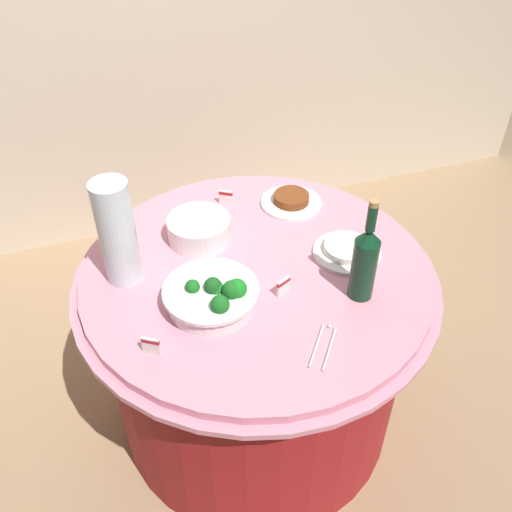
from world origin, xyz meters
name	(u,v)px	position (x,y,z in m)	size (l,w,h in m)	color
ground_plane	(256,408)	(0.00, 0.00, 0.00)	(6.00, 6.00, 0.00)	#9E7F5B
buffet_table	(256,345)	(0.00, 0.00, 0.38)	(1.16, 1.16, 0.74)	maroon
broccoli_bowl	(213,296)	(-0.17, -0.11, 0.78)	(0.28, 0.28, 0.11)	white
plate_stack	(199,229)	(-0.13, 0.21, 0.78)	(0.21, 0.21, 0.08)	white
wine_bottle	(365,261)	(0.25, -0.21, 0.87)	(0.07, 0.07, 0.34)	#0E361E
decorative_fruit_vase	(118,239)	(-0.39, 0.10, 0.89)	(0.11, 0.11, 0.34)	silver
serving_tongs	(324,345)	(0.07, -0.36, 0.74)	(0.13, 0.15, 0.01)	silver
food_plate_rice	(347,250)	(0.30, -0.03, 0.76)	(0.22, 0.22, 0.04)	white
food_plate_stir_fry	(291,201)	(0.24, 0.29, 0.76)	(0.22, 0.22, 0.04)	white
label_placard_front	(283,286)	(0.04, -0.13, 0.77)	(0.05, 0.03, 0.05)	white
label_placard_mid	(226,197)	(0.02, 0.37, 0.77)	(0.05, 0.03, 0.05)	white
label_placard_rear	(151,345)	(-0.38, -0.23, 0.77)	(0.05, 0.03, 0.05)	white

